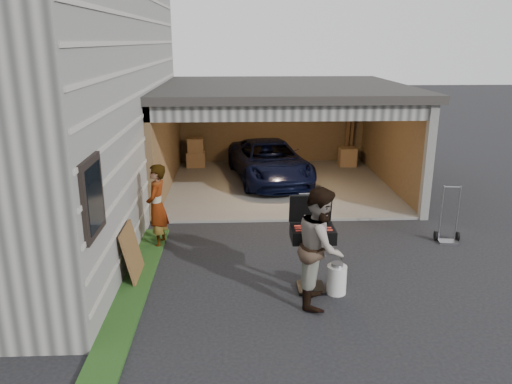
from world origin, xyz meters
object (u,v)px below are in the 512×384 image
Objects in this scene: bbq_grill at (312,237)px; woman at (157,206)px; propane_tank at (337,280)px; plywood_panel at (132,253)px; hand_truck at (448,231)px; man at (321,246)px; minivan at (269,163)px.

woman is at bearing 145.34° from bbq_grill.
plywood_panel reaches higher than propane_tank.
bbq_grill is at bearing 61.87° from woman.
woman reaches higher than hand_truck.
plywood_panel is at bearing 84.43° from man.
woman is 6.04m from hand_truck.
minivan is 5.37m from woman.
woman reaches higher than bbq_grill.
man is at bearing -16.94° from plywood_panel.
woman reaches higher than plywood_panel.
man is at bearing -96.57° from minivan.
man reaches higher than propane_tank.
hand_truck is at bearing 12.80° from plywood_panel.
minivan is 2.43× the size of woman.
hand_truck reaches higher than plywood_panel.
plywood_panel is (-2.83, -6.14, -0.10)m from minivan.
hand_truck is (6.01, -0.02, -0.63)m from woman.
minivan is at bearing 95.41° from propane_tank.
man is (2.90, -2.40, 0.10)m from woman.
hand_truck is at bearing 37.34° from propane_tank.
bbq_grill reaches higher than propane_tank.
man reaches higher than bbq_grill.
plywood_panel is (-3.48, 0.70, 0.24)m from propane_tank.
bbq_grill reaches higher than minivan.
bbq_grill is at bearing 156.08° from propane_tank.
woman is 3.45m from bbq_grill.
woman is at bearing 146.56° from propane_tank.
woman is 0.90× the size of man.
bbq_grill is 3.79m from hand_truck.
propane_tank is 0.50× the size of plywood_panel.
propane_tank is (0.65, -6.84, -0.34)m from minivan.
bbq_grill reaches higher than hand_truck.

